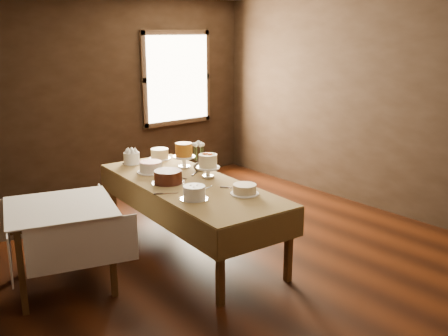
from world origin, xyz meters
TOP-DOWN VIEW (x-y plane):
  - floor at (0.00, 0.00)m, footprint 5.00×6.00m
  - wall_back at (0.00, 3.00)m, footprint 5.00×0.02m
  - wall_right at (2.50, 0.00)m, footprint 0.02×6.00m
  - window at (1.30, 2.94)m, footprint 1.10×0.05m
  - display_table at (-0.23, 0.50)m, footprint 1.14×2.54m
  - side_table at (-1.61, 0.58)m, footprint 1.16×1.16m
  - cake_meringue at (-0.32, 1.56)m, footprint 0.27×0.27m
  - cake_speckled at (0.07, 1.56)m, footprint 0.31×0.31m
  - cake_lattice at (-0.33, 1.10)m, footprint 0.32×0.32m
  - cake_caramel at (0.08, 1.04)m, footprint 0.27×0.27m
  - cake_chocolate at (-0.41, 0.62)m, footprint 0.37×0.37m
  - cake_flowers at (0.05, 0.54)m, footprint 0.26×0.26m
  - cake_swirl at (-0.52, 0.01)m, footprint 0.27×0.27m
  - cake_cream at (-0.04, -0.16)m, footprint 0.31×0.31m
  - cake_server_a at (-0.20, 0.22)m, footprint 0.23×0.11m
  - cake_server_b at (0.02, 0.03)m, footprint 0.17×0.20m
  - cake_server_c at (-0.24, 0.77)m, footprint 0.10×0.23m
  - cake_server_d at (0.07, 0.77)m, footprint 0.21×0.16m
  - cake_server_e at (-0.59, 0.31)m, footprint 0.22×0.14m
  - flower_vase at (0.12, 0.81)m, footprint 0.17×0.17m
  - flower_bouquet at (0.12, 0.81)m, footprint 0.14×0.14m

SIDE VIEW (x-z plane):
  - floor at x=0.00m, z-range -0.01..0.01m
  - side_table at x=-1.61m, z-range 0.30..1.09m
  - display_table at x=-0.23m, z-range 0.33..1.09m
  - cake_server_a at x=-0.20m, z-range 0.77..0.77m
  - cake_server_b at x=0.02m, z-range 0.77..0.77m
  - cake_server_c at x=-0.24m, z-range 0.77..0.77m
  - cake_server_d at x=0.07m, z-range 0.77..0.77m
  - cake_server_e at x=-0.59m, z-range 0.77..0.77m
  - cake_cream at x=-0.04m, z-range 0.76..0.86m
  - cake_lattice at x=-0.33m, z-range 0.76..0.88m
  - cake_speckled at x=0.07m, z-range 0.76..0.89m
  - flower_vase at x=0.12m, z-range 0.77..0.90m
  - cake_swirl at x=-0.52m, z-range 0.76..0.90m
  - cake_chocolate at x=-0.41m, z-range 0.76..0.90m
  - cake_meringue at x=-0.32m, z-range 0.76..0.91m
  - cake_flowers at x=0.05m, z-range 0.75..1.01m
  - cake_caramel at x=0.08m, z-range 0.74..1.05m
  - flower_bouquet at x=0.12m, z-range 0.92..1.12m
  - wall_back at x=0.00m, z-range 0.00..2.80m
  - wall_right at x=2.50m, z-range 0.00..2.80m
  - window at x=1.30m, z-range 0.95..2.25m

